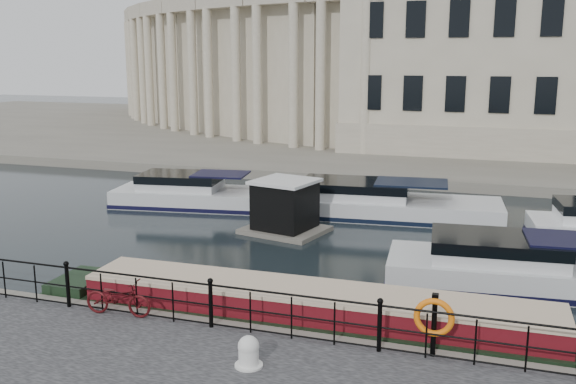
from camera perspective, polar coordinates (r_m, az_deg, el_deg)
The scene contains 10 objects.
ground_plane at distance 17.73m, azimuth -3.64°, elevation -10.71°, with size 160.00×160.00×0.00m, color black.
far_bank at distance 54.89m, azimuth 11.84°, elevation 4.87°, with size 120.00×42.00×0.55m, color #6B665B.
railing at distance 15.38m, azimuth -6.89°, elevation -9.60°, with size 24.14×0.14×1.22m.
civic_building at distance 50.36m, azimuth 10.43°, elevation 12.03°, with size 53.55×31.84×16.85m.
bicycle at distance 16.53m, azimuth -14.87°, elevation -9.09°, with size 0.60×1.73×0.91m, color #420B0E.
mooring_bollard at distance 13.64m, azimuth -3.52°, elevation -14.01°, with size 0.59×0.59×0.66m.
life_ring_post at distance 14.10m, azimuth 12.85°, elevation -10.90°, with size 0.86×0.22×1.40m.
narrowboat at distance 16.35m, azimuth 2.20°, elevation -11.33°, with size 14.89×2.26×1.55m.
harbour_hut at distance 25.24m, azimuth -0.26°, elevation -1.49°, with size 3.51×3.13×2.19m.
cabin_cruisers at distance 25.80m, azimuth 9.44°, elevation -2.70°, with size 24.80×11.11×1.99m.
Camera 1 is at (6.21, -15.14, 6.84)m, focal length 40.00 mm.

